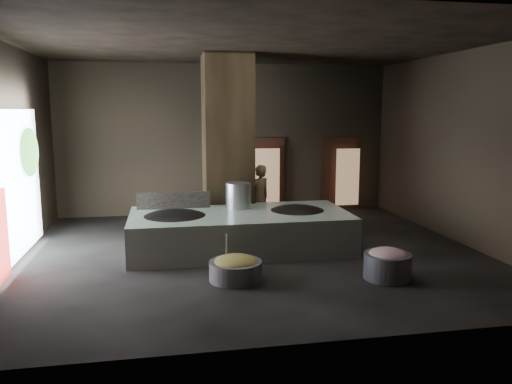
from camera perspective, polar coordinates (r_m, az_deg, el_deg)
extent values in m
cube|color=black|center=(11.24, -0.37, -7.11)|extent=(10.00, 9.00, 0.10)
cube|color=black|center=(10.87, -0.40, 16.83)|extent=(10.00, 9.00, 0.10)
cube|color=black|center=(15.31, -3.41, 6.01)|extent=(10.00, 0.10, 4.50)
cube|color=black|center=(6.41, 6.81, 1.39)|extent=(10.00, 0.10, 4.50)
cube|color=black|center=(11.10, -27.05, 3.77)|extent=(0.10, 9.00, 4.50)
cube|color=black|center=(12.72, 22.70, 4.64)|extent=(0.10, 9.00, 4.50)
cube|color=black|center=(12.64, -3.26, 5.32)|extent=(1.20, 1.20, 4.50)
cube|color=beige|center=(11.34, -1.85, -4.47)|extent=(4.90, 2.36, 0.85)
cube|color=black|center=(11.25, -1.86, -2.55)|extent=(4.78, 2.30, 0.03)
ellipsoid|color=black|center=(11.10, -9.25, -3.18)|extent=(1.54, 1.54, 0.43)
cylinder|color=black|center=(11.08, -9.26, -2.82)|extent=(1.57, 1.57, 0.05)
ellipsoid|color=black|center=(11.59, 4.72, -2.55)|extent=(1.43, 1.43, 0.40)
cylinder|color=black|center=(11.58, 4.73, -2.21)|extent=(1.47, 1.47, 0.05)
cylinder|color=#BABEC2|center=(11.74, -2.03, -0.49)|extent=(0.60, 0.60, 0.64)
cube|color=black|center=(11.83, -9.38, -1.02)|extent=(1.70, 0.07, 0.43)
imported|color=olive|center=(13.01, 0.40, -0.68)|extent=(0.75, 0.67, 1.74)
cylinder|color=slate|center=(9.39, -2.35, -8.97)|extent=(1.25, 1.25, 0.36)
ellipsoid|color=olive|center=(9.34, -2.36, -7.99)|extent=(0.81, 0.81, 0.25)
cylinder|color=#BABEC2|center=(9.41, -3.41, -6.60)|extent=(0.07, 0.39, 0.70)
cylinder|color=slate|center=(9.76, 14.78, -8.19)|extent=(1.01, 1.01, 0.48)
ellipsoid|color=#B56D72|center=(9.70, 14.83, -7.02)|extent=(0.73, 0.73, 0.28)
cube|color=black|center=(15.51, 1.08, 1.80)|extent=(1.18, 0.08, 2.38)
cube|color=#8C6647|center=(15.28, 1.25, 1.50)|extent=(0.79, 0.04, 1.87)
cube|color=black|center=(16.16, 9.45, 1.98)|extent=(1.18, 0.08, 2.38)
cube|color=#8C6647|center=(15.99, 10.43, 1.70)|extent=(0.76, 0.04, 1.79)
cube|color=white|center=(11.34, -26.04, 0.62)|extent=(0.04, 4.20, 3.10)
ellipsoid|color=#194714|center=(12.31, -24.45, 4.16)|extent=(0.28, 1.10, 1.10)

